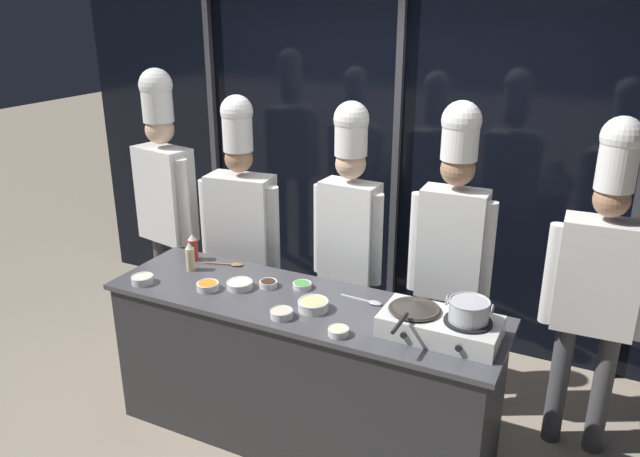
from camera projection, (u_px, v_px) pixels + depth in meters
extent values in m
plane|color=gray|center=(302.00, 436.00, 3.81)|extent=(24.00, 24.00, 0.00)
cube|color=black|center=(398.00, 164.00, 4.65)|extent=(5.75, 0.04, 2.70)
cube|color=#47474C|center=(214.00, 143.00, 5.29)|extent=(0.05, 0.05, 2.70)
cube|color=#47474C|center=(396.00, 165.00, 4.62)|extent=(0.05, 0.05, 2.70)
cube|color=#47474C|center=(640.00, 194.00, 3.94)|extent=(0.05, 0.05, 2.70)
cube|color=#2D2D30|center=(301.00, 374.00, 3.65)|extent=(2.22, 0.63, 0.89)
cube|color=#47474C|center=(300.00, 303.00, 3.49)|extent=(2.29, 0.66, 0.03)
cube|color=silver|center=(440.00, 326.00, 3.11)|extent=(0.59, 0.31, 0.11)
cylinder|color=black|center=(415.00, 310.00, 3.14)|extent=(0.24, 0.24, 0.01)
cylinder|color=black|center=(403.00, 335.00, 3.03)|extent=(0.03, 0.01, 0.03)
cylinder|color=black|center=(468.00, 322.00, 3.03)|extent=(0.24, 0.24, 0.01)
cylinder|color=black|center=(458.00, 348.00, 2.91)|extent=(0.03, 0.01, 0.03)
cylinder|color=#38332D|center=(415.00, 308.00, 3.14)|extent=(0.25, 0.25, 0.01)
cone|color=#38332D|center=(415.00, 305.00, 3.13)|extent=(0.27, 0.27, 0.05)
cylinder|color=black|center=(400.00, 323.00, 2.94)|extent=(0.02, 0.20, 0.02)
cylinder|color=#B7BABF|center=(469.00, 311.00, 3.01)|extent=(0.19, 0.19, 0.10)
torus|color=#B7BABF|center=(470.00, 301.00, 2.99)|extent=(0.20, 0.20, 0.01)
torus|color=#B7BABF|center=(447.00, 300.00, 3.05)|extent=(0.01, 0.05, 0.05)
torus|color=#B7BABF|center=(492.00, 309.00, 2.95)|extent=(0.01, 0.05, 0.05)
cylinder|color=red|center=(193.00, 250.00, 4.01)|extent=(0.06, 0.06, 0.14)
cone|color=white|center=(192.00, 237.00, 3.98)|extent=(0.05, 0.05, 0.04)
cylinder|color=beige|center=(190.00, 259.00, 3.86)|extent=(0.05, 0.05, 0.15)
cone|color=white|center=(189.00, 245.00, 3.82)|extent=(0.05, 0.05, 0.04)
cylinder|color=white|center=(240.00, 285.00, 3.63)|extent=(0.15, 0.15, 0.04)
torus|color=white|center=(240.00, 282.00, 3.63)|extent=(0.15, 0.15, 0.01)
cylinder|color=silver|center=(240.00, 283.00, 3.63)|extent=(0.12, 0.12, 0.02)
cylinder|color=white|center=(302.00, 286.00, 3.64)|extent=(0.11, 0.11, 0.03)
torus|color=white|center=(302.00, 283.00, 3.63)|extent=(0.11, 0.11, 0.01)
cylinder|color=#4C9E47|center=(302.00, 284.00, 3.63)|extent=(0.09, 0.09, 0.02)
cylinder|color=white|center=(338.00, 332.00, 3.13)|extent=(0.11, 0.11, 0.04)
torus|color=white|center=(338.00, 329.00, 3.12)|extent=(0.11, 0.11, 0.01)
cylinder|color=beige|center=(338.00, 330.00, 3.13)|extent=(0.09, 0.09, 0.02)
cylinder|color=white|center=(313.00, 306.00, 3.38)|extent=(0.17, 0.17, 0.05)
torus|color=white|center=(313.00, 301.00, 3.37)|extent=(0.17, 0.17, 0.01)
cylinder|color=#E0C689|center=(313.00, 303.00, 3.38)|extent=(0.14, 0.14, 0.03)
cylinder|color=white|center=(281.00, 314.00, 3.30)|extent=(0.12, 0.12, 0.04)
torus|color=white|center=(281.00, 310.00, 3.30)|extent=(0.12, 0.12, 0.01)
cylinder|color=beige|center=(281.00, 312.00, 3.30)|extent=(0.10, 0.10, 0.02)
cylinder|color=white|center=(143.00, 280.00, 3.70)|extent=(0.13, 0.13, 0.04)
torus|color=white|center=(142.00, 276.00, 3.69)|extent=(0.13, 0.13, 0.01)
cylinder|color=silver|center=(142.00, 278.00, 3.69)|extent=(0.11, 0.11, 0.02)
cylinder|color=white|center=(268.00, 284.00, 3.65)|extent=(0.11, 0.11, 0.03)
torus|color=white|center=(268.00, 281.00, 3.65)|extent=(0.11, 0.11, 0.01)
cylinder|color=#382319|center=(268.00, 283.00, 3.65)|extent=(0.09, 0.09, 0.02)
cylinder|color=white|center=(208.00, 286.00, 3.61)|extent=(0.13, 0.13, 0.04)
torus|color=white|center=(208.00, 283.00, 3.61)|extent=(0.13, 0.13, 0.01)
cylinder|color=orange|center=(208.00, 285.00, 3.61)|extent=(0.11, 0.11, 0.02)
cube|color=#B2B5BA|center=(354.00, 298.00, 3.51)|extent=(0.17, 0.02, 0.01)
ellipsoid|color=#B2B5BA|center=(375.00, 303.00, 3.45)|extent=(0.08, 0.05, 0.02)
cube|color=olive|center=(217.00, 264.00, 3.96)|extent=(0.17, 0.07, 0.01)
ellipsoid|color=olive|center=(237.00, 264.00, 3.94)|extent=(0.09, 0.07, 0.02)
cylinder|color=#4C4C51|center=(184.00, 294.00, 4.69)|extent=(0.11, 0.11, 0.84)
cylinder|color=#4C4C51|center=(164.00, 286.00, 4.82)|extent=(0.11, 0.11, 0.84)
cube|color=white|center=(165.00, 194.00, 4.49)|extent=(0.46, 0.30, 0.68)
cylinder|color=white|center=(184.00, 203.00, 4.33)|extent=(0.08, 0.08, 0.63)
cylinder|color=white|center=(141.00, 191.00, 4.60)|extent=(0.08, 0.08, 0.63)
sphere|color=beige|center=(160.00, 130.00, 4.32)|extent=(0.20, 0.20, 0.20)
cylinder|color=white|center=(157.00, 104.00, 4.26)|extent=(0.21, 0.21, 0.25)
sphere|color=white|center=(156.00, 85.00, 4.22)|extent=(0.23, 0.23, 0.23)
cylinder|color=#2D3856|center=(261.00, 315.00, 4.44)|extent=(0.11, 0.11, 0.78)
cylinder|color=#2D3856|center=(231.00, 310.00, 4.51)|extent=(0.11, 0.11, 0.78)
cube|color=white|center=(242.00, 220.00, 4.23)|extent=(0.46, 0.28, 0.63)
cylinder|color=white|center=(273.00, 229.00, 4.13)|extent=(0.09, 0.09, 0.58)
cylinder|color=white|center=(207.00, 221.00, 4.28)|extent=(0.09, 0.09, 0.58)
sphere|color=#A87A5B|center=(239.00, 159.00, 4.08)|extent=(0.19, 0.19, 0.19)
cylinder|color=white|center=(237.00, 131.00, 4.02)|extent=(0.19, 0.19, 0.26)
sphere|color=white|center=(237.00, 111.00, 3.97)|extent=(0.21, 0.21, 0.21)
cylinder|color=#4C4C51|center=(361.00, 335.00, 4.16)|extent=(0.09, 0.09, 0.80)
cylinder|color=#4C4C51|center=(335.00, 327.00, 4.26)|extent=(0.09, 0.09, 0.80)
cube|color=white|center=(349.00, 231.00, 3.96)|extent=(0.38, 0.21, 0.65)
cylinder|color=white|center=(377.00, 240.00, 3.84)|extent=(0.07, 0.07, 0.59)
cylinder|color=white|center=(319.00, 229.00, 4.03)|extent=(0.07, 0.07, 0.59)
sphere|color=beige|center=(351.00, 164.00, 3.81)|extent=(0.19, 0.19, 0.19)
cylinder|color=white|center=(351.00, 137.00, 3.75)|extent=(0.20, 0.20, 0.22)
sphere|color=white|center=(351.00, 119.00, 3.71)|extent=(0.22, 0.22, 0.22)
cylinder|color=#4C4C51|center=(460.00, 357.00, 3.89)|extent=(0.10, 0.10, 0.82)
cylinder|color=#4C4C51|center=(427.00, 350.00, 3.97)|extent=(0.10, 0.10, 0.82)
cube|color=white|center=(452.00, 244.00, 3.67)|extent=(0.38, 0.21, 0.66)
cylinder|color=white|center=(487.00, 253.00, 3.56)|extent=(0.08, 0.08, 0.61)
cylinder|color=white|center=(415.00, 242.00, 3.73)|extent=(0.08, 0.08, 0.61)
sphere|color=#A87A5B|center=(458.00, 169.00, 3.51)|extent=(0.20, 0.20, 0.20)
cylinder|color=white|center=(460.00, 140.00, 3.45)|extent=(0.21, 0.21, 0.22)
sphere|color=white|center=(462.00, 121.00, 3.41)|extent=(0.22, 0.22, 0.22)
cylinder|color=#4C4C51|center=(601.00, 392.00, 3.57)|extent=(0.11, 0.11, 0.78)
cylinder|color=#4C4C51|center=(558.00, 383.00, 3.66)|extent=(0.11, 0.11, 0.78)
cube|color=white|center=(599.00, 276.00, 3.37)|extent=(0.43, 0.24, 0.63)
cylinder|color=white|center=(552.00, 274.00, 3.43)|extent=(0.08, 0.08, 0.58)
sphere|color=#A87A5B|center=(612.00, 200.00, 3.22)|extent=(0.19, 0.19, 0.19)
cylinder|color=white|center=(618.00, 164.00, 3.15)|extent=(0.20, 0.20, 0.28)
sphere|color=white|center=(622.00, 137.00, 3.10)|extent=(0.21, 0.21, 0.21)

